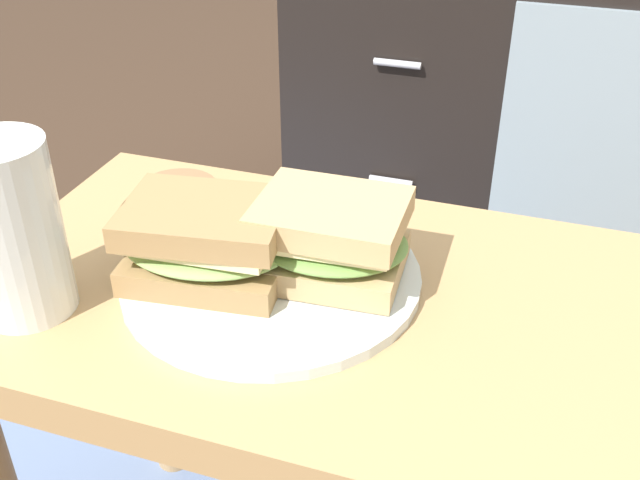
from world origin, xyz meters
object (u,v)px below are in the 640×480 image
at_px(sandwich_front, 206,241).
at_px(plate, 270,278).
at_px(tv_cabinet, 559,99).
at_px(beer_glass, 13,234).
at_px(coaster, 177,188).
at_px(sandwich_back, 331,238).

bearing_deg(sandwich_front, plate, 20.36).
relative_size(tv_cabinet, beer_glass, 6.64).
distance_m(sandwich_front, coaster, 0.18).
xyz_separation_m(plate, coaster, (-0.15, 0.12, -0.00)).
height_order(sandwich_back, beer_glass, beer_glass).
distance_m(sandwich_back, beer_glass, 0.25).
distance_m(plate, sandwich_back, 0.06).
bearing_deg(coaster, tv_cabinet, 66.80).
height_order(plate, beer_glass, beer_glass).
bearing_deg(sandwich_back, tv_cabinet, 80.48).
bearing_deg(sandwich_back, plate, -159.64).
relative_size(plate, sandwich_back, 1.89).
distance_m(sandwich_front, beer_glass, 0.15).
xyz_separation_m(plate, sandwich_front, (-0.05, -0.02, 0.04)).
bearing_deg(coaster, sandwich_front, -53.59).
relative_size(tv_cabinet, sandwich_front, 6.43).
distance_m(plate, sandwich_front, 0.06).
bearing_deg(sandwich_back, coaster, 152.10).
height_order(sandwich_front, beer_glass, beer_glass).
xyz_separation_m(sandwich_back, coaster, (-0.20, 0.10, -0.04)).
bearing_deg(plate, sandwich_back, 20.36).
xyz_separation_m(tv_cabinet, sandwich_front, (-0.25, -0.97, 0.21)).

